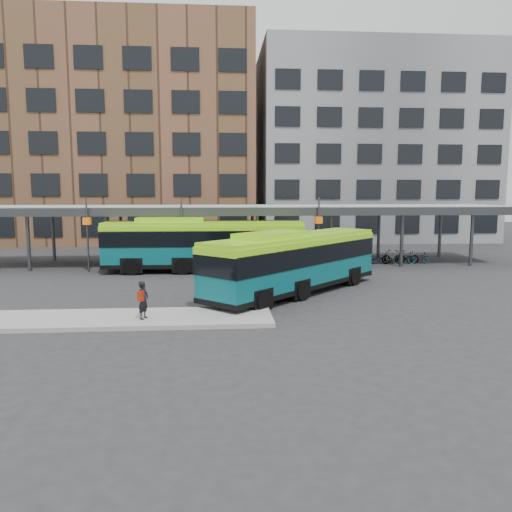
# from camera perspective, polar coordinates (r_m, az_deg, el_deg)

# --- Properties ---
(ground) EXTENTS (120.00, 120.00, 0.00)m
(ground) POSITION_cam_1_polar(r_m,az_deg,el_deg) (23.46, -2.68, -5.36)
(ground) COLOR #28282B
(ground) RESTS_ON ground
(boarding_island) EXTENTS (14.00, 3.00, 0.18)m
(boarding_island) POSITION_cam_1_polar(r_m,az_deg,el_deg) (21.08, -17.66, -6.91)
(boarding_island) COLOR gray
(boarding_island) RESTS_ON ground
(canopy) EXTENTS (40.00, 6.53, 4.80)m
(canopy) POSITION_cam_1_polar(r_m,az_deg,el_deg) (35.78, -3.43, 5.33)
(canopy) COLOR #999B9E
(canopy) RESTS_ON ground
(building_brick) EXTENTS (26.00, 14.00, 22.00)m
(building_brick) POSITION_cam_1_polar(r_m,az_deg,el_deg) (55.98, -14.34, 13.11)
(building_brick) COLOR brown
(building_brick) RESTS_ON ground
(building_grey) EXTENTS (24.00, 14.00, 20.00)m
(building_grey) POSITION_cam_1_polar(r_m,az_deg,el_deg) (57.56, 12.74, 12.00)
(building_grey) COLOR slate
(building_grey) RESTS_ON ground
(bus_front) EXTENTS (10.05, 10.25, 3.26)m
(bus_front) POSITION_cam_1_polar(r_m,az_deg,el_deg) (25.32, 4.52, -0.52)
(bus_front) COLOR #08555C
(bus_front) RESTS_ON ground
(bus_rear) EXTENTS (12.87, 3.05, 3.54)m
(bus_rear) POSITION_cam_1_polar(r_m,az_deg,el_deg) (32.61, -6.05, 1.47)
(bus_rear) COLOR #08555C
(bus_rear) RESTS_ON ground
(pedestrian) EXTENTS (0.54, 0.65, 1.50)m
(pedestrian) POSITION_cam_1_polar(r_m,az_deg,el_deg) (20.14, -12.76, -4.91)
(pedestrian) COLOR black
(pedestrian) RESTS_ON boarding_island
(bike_rack) EXTENTS (4.40, 1.27, 1.01)m
(bike_rack) POSITION_cam_1_polar(r_m,az_deg,el_deg) (37.46, 16.13, -0.15)
(bike_rack) COLOR slate
(bike_rack) RESTS_ON ground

